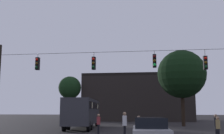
{
  "coord_description": "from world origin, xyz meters",
  "views": [
    {
      "loc": [
        1.8,
        -7.67,
        1.91
      ],
      "look_at": [
        -0.6,
        10.79,
        4.79
      ],
      "focal_mm": 44.61,
      "sensor_mm": 36.0,
      "label": 1
    }
  ],
  "objects_px": {
    "pedestrian_near_bus": "(98,123)",
    "pedestrian_trailing": "(125,124)",
    "city_bus": "(83,110)",
    "car_near_right": "(151,132)",
    "pedestrian_crossing_left": "(139,126)",
    "pedestrian_crossing_center": "(218,127)",
    "pedestrian_crossing_right": "(216,125)",
    "tree_behind_building": "(70,88)",
    "tree_left_silhouette": "(182,74)"
  },
  "relations": [
    {
      "from": "car_near_right",
      "to": "pedestrian_crossing_center",
      "type": "height_order",
      "value": "car_near_right"
    },
    {
      "from": "car_near_right",
      "to": "pedestrian_crossing_center",
      "type": "xyz_separation_m",
      "value": [
        4.25,
        3.71,
        0.04
      ]
    },
    {
      "from": "pedestrian_crossing_right",
      "to": "tree_left_silhouette",
      "type": "xyz_separation_m",
      "value": [
        -0.41,
        14.56,
        5.32
      ]
    },
    {
      "from": "pedestrian_crossing_left",
      "to": "tree_behind_building",
      "type": "bearing_deg",
      "value": 114.86
    },
    {
      "from": "city_bus",
      "to": "pedestrian_near_bus",
      "type": "relative_size",
      "value": 6.95
    },
    {
      "from": "pedestrian_near_bus",
      "to": "city_bus",
      "type": "bearing_deg",
      "value": 112.03
    },
    {
      "from": "city_bus",
      "to": "car_near_right",
      "type": "xyz_separation_m",
      "value": [
        6.97,
        -14.24,
        -1.07
      ]
    },
    {
      "from": "pedestrian_crossing_left",
      "to": "pedestrian_near_bus",
      "type": "xyz_separation_m",
      "value": [
        -3.21,
        2.62,
        0.05
      ]
    },
    {
      "from": "pedestrian_near_bus",
      "to": "pedestrian_trailing",
      "type": "relative_size",
      "value": 0.9
    },
    {
      "from": "city_bus",
      "to": "pedestrian_near_bus",
      "type": "xyz_separation_m",
      "value": [
        3.0,
        -7.41,
        -0.96
      ]
    },
    {
      "from": "pedestrian_near_bus",
      "to": "pedestrian_trailing",
      "type": "bearing_deg",
      "value": -52.52
    },
    {
      "from": "city_bus",
      "to": "pedestrian_crossing_right",
      "type": "xyz_separation_m",
      "value": [
        11.39,
        -9.24,
        -0.95
      ]
    },
    {
      "from": "pedestrian_near_bus",
      "to": "tree_behind_building",
      "type": "relative_size",
      "value": 0.21
    },
    {
      "from": "tree_behind_building",
      "to": "tree_left_silhouette",
      "type": "bearing_deg",
      "value": -34.76
    },
    {
      "from": "pedestrian_crossing_center",
      "to": "tree_behind_building",
      "type": "bearing_deg",
      "value": 122.37
    },
    {
      "from": "pedestrian_crossing_left",
      "to": "pedestrian_near_bus",
      "type": "distance_m",
      "value": 4.14
    },
    {
      "from": "car_near_right",
      "to": "pedestrian_crossing_center",
      "type": "distance_m",
      "value": 5.64
    },
    {
      "from": "pedestrian_crossing_left",
      "to": "pedestrian_crossing_center",
      "type": "bearing_deg",
      "value": -5.74
    },
    {
      "from": "pedestrian_crossing_center",
      "to": "pedestrian_near_bus",
      "type": "bearing_deg",
      "value": 159.18
    },
    {
      "from": "city_bus",
      "to": "tree_left_silhouette",
      "type": "bearing_deg",
      "value": 25.82
    },
    {
      "from": "tree_left_silhouette",
      "to": "tree_behind_building",
      "type": "relative_size",
      "value": 1.2
    },
    {
      "from": "pedestrian_near_bus",
      "to": "tree_left_silhouette",
      "type": "height_order",
      "value": "tree_left_silhouette"
    },
    {
      "from": "pedestrian_trailing",
      "to": "car_near_right",
      "type": "bearing_deg",
      "value": -66.47
    },
    {
      "from": "city_bus",
      "to": "pedestrian_crossing_left",
      "type": "relative_size",
      "value": 7.32
    },
    {
      "from": "car_near_right",
      "to": "pedestrian_trailing",
      "type": "bearing_deg",
      "value": 113.53
    },
    {
      "from": "tree_behind_building",
      "to": "pedestrian_near_bus",
      "type": "bearing_deg",
      "value": -69.04
    },
    {
      "from": "car_near_right",
      "to": "pedestrian_crossing_left",
      "type": "distance_m",
      "value": 4.28
    },
    {
      "from": "pedestrian_crossing_center",
      "to": "pedestrian_crossing_right",
      "type": "height_order",
      "value": "pedestrian_crossing_right"
    },
    {
      "from": "tree_behind_building",
      "to": "car_near_right",
      "type": "bearing_deg",
      "value": -66.94
    },
    {
      "from": "pedestrian_crossing_left",
      "to": "tree_behind_building",
      "type": "relative_size",
      "value": 0.2
    },
    {
      "from": "car_near_right",
      "to": "tree_left_silhouette",
      "type": "bearing_deg",
      "value": 78.41
    },
    {
      "from": "pedestrian_crossing_right",
      "to": "pedestrian_near_bus",
      "type": "xyz_separation_m",
      "value": [
        -8.39,
        1.84,
        -0.01
      ]
    },
    {
      "from": "pedestrian_near_bus",
      "to": "pedestrian_crossing_center",
      "type": "bearing_deg",
      "value": -20.82
    },
    {
      "from": "pedestrian_trailing",
      "to": "tree_behind_building",
      "type": "distance_m",
      "value": 30.63
    },
    {
      "from": "pedestrian_crossing_right",
      "to": "pedestrian_near_bus",
      "type": "distance_m",
      "value": 8.59
    },
    {
      "from": "car_near_right",
      "to": "pedestrian_near_bus",
      "type": "distance_m",
      "value": 7.91
    },
    {
      "from": "tree_left_silhouette",
      "to": "city_bus",
      "type": "bearing_deg",
      "value": -154.18
    },
    {
      "from": "city_bus",
      "to": "pedestrian_trailing",
      "type": "distance_m",
      "value": 11.71
    },
    {
      "from": "pedestrian_crossing_right",
      "to": "tree_behind_building",
      "type": "relative_size",
      "value": 0.21
    },
    {
      "from": "city_bus",
      "to": "car_near_right",
      "type": "relative_size",
      "value": 2.54
    },
    {
      "from": "pedestrian_crossing_right",
      "to": "tree_left_silhouette",
      "type": "distance_m",
      "value": 15.5
    },
    {
      "from": "car_near_right",
      "to": "tree_left_silhouette",
      "type": "xyz_separation_m",
      "value": [
        4.01,
        19.56,
        5.44
      ]
    },
    {
      "from": "tree_left_silhouette",
      "to": "pedestrian_crossing_right",
      "type": "bearing_deg",
      "value": -88.37
    },
    {
      "from": "city_bus",
      "to": "pedestrian_near_bus",
      "type": "bearing_deg",
      "value": -67.97
    },
    {
      "from": "car_near_right",
      "to": "tree_behind_building",
      "type": "distance_m",
      "value": 34.8
    },
    {
      "from": "pedestrian_crossing_left",
      "to": "pedestrian_crossing_center",
      "type": "xyz_separation_m",
      "value": [
        5.0,
        -0.5,
        -0.01
      ]
    },
    {
      "from": "pedestrian_crossing_right",
      "to": "pedestrian_crossing_left",
      "type": "bearing_deg",
      "value": -171.38
    },
    {
      "from": "city_bus",
      "to": "pedestrian_trailing",
      "type": "relative_size",
      "value": 6.26
    },
    {
      "from": "tree_left_silhouette",
      "to": "pedestrian_crossing_left",
      "type": "bearing_deg",
      "value": -107.27
    },
    {
      "from": "pedestrian_crossing_right",
      "to": "car_near_right",
      "type": "bearing_deg",
      "value": -131.5
    }
  ]
}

